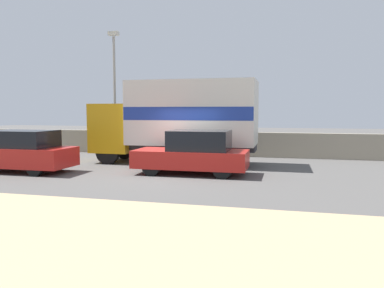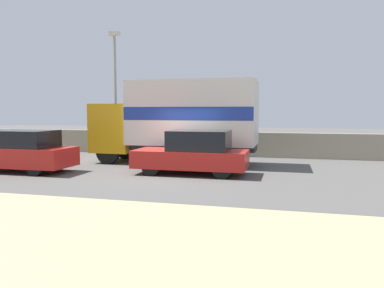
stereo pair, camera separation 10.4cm
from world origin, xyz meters
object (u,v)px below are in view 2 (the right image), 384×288
Objects in this scene: car_hatchback at (194,153)px; car_sedan_second at (17,151)px; box_truck at (181,118)px; street_lamp at (115,83)px.

car_hatchback reaches higher than car_sedan_second.
box_truck is 1.74× the size of car_hatchback.
street_lamp is 0.90× the size of box_truck.
car_hatchback is at bearing -43.10° from street_lamp.
box_truck is at bearing -146.40° from car_sedan_second.
car_sedan_second is (-5.51, -3.66, -1.26)m from box_truck.
street_lamp is at bearing -99.83° from car_sedan_second.
box_truck is 1.59× the size of car_sedan_second.
car_sedan_second is (-6.74, -1.07, -0.01)m from car_hatchback.
street_lamp reaches higher than box_truck.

